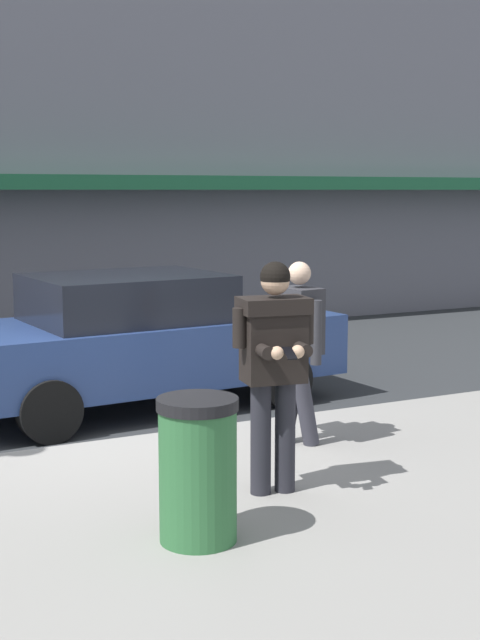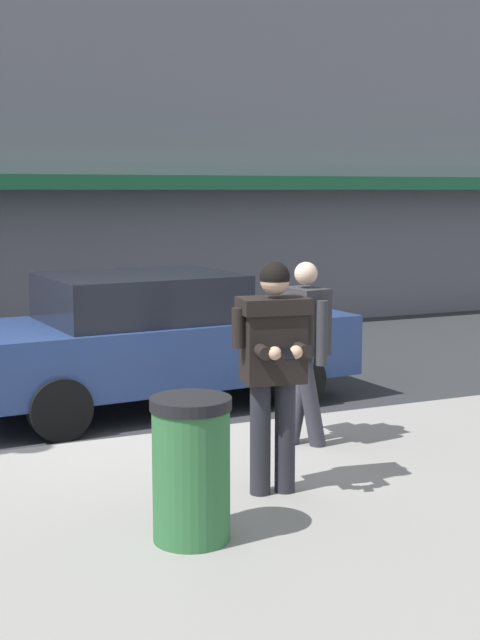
% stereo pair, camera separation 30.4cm
% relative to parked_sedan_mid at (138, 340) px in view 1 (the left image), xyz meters
% --- Properties ---
extents(ground_plane, '(80.00, 80.00, 0.00)m').
position_rel_parked_sedan_mid_xyz_m(ground_plane, '(-0.83, -1.37, -0.79)').
color(ground_plane, '#2B2D30').
extents(sidewalk, '(32.00, 5.30, 0.14)m').
position_rel_parked_sedan_mid_xyz_m(sidewalk, '(0.17, -4.22, -0.72)').
color(sidewalk, gray).
rests_on(sidewalk, ground).
extents(curb_paint_line, '(28.00, 0.12, 0.01)m').
position_rel_parked_sedan_mid_xyz_m(curb_paint_line, '(0.17, -1.32, -0.79)').
color(curb_paint_line, silver).
rests_on(curb_paint_line, ground).
extents(parked_sedan_mid, '(4.62, 2.18, 1.54)m').
position_rel_parked_sedan_mid_xyz_m(parked_sedan_mid, '(0.00, 0.00, 0.00)').
color(parked_sedan_mid, navy).
rests_on(parked_sedan_mid, ground).
extents(man_texting_on_phone, '(0.64, 0.62, 1.81)m').
position_rel_parked_sedan_mid_xyz_m(man_texting_on_phone, '(-0.23, -3.59, 0.46)').
color(man_texting_on_phone, '#23232B').
rests_on(man_texting_on_phone, sidewalk).
extents(pedestrian_with_bag, '(0.36, 0.72, 1.70)m').
position_rel_parked_sedan_mid_xyz_m(pedestrian_with_bag, '(0.63, -2.50, 0.32)').
color(pedestrian_with_bag, '#33333D').
rests_on(pedestrian_with_bag, sidewalk).
extents(trash_bin, '(0.55, 0.55, 0.98)m').
position_rel_parked_sedan_mid_xyz_m(trash_bin, '(-1.14, -4.20, -0.16)').
color(trash_bin, '#2D6638').
rests_on(trash_bin, sidewalk).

